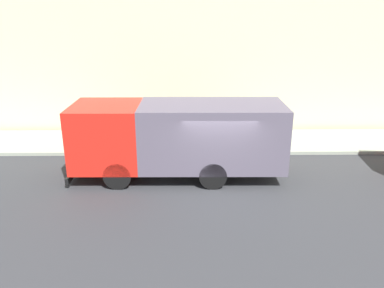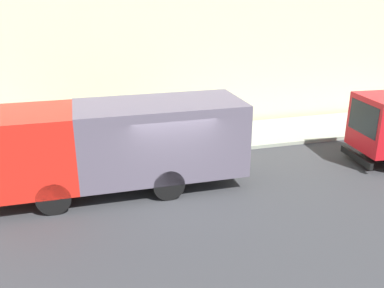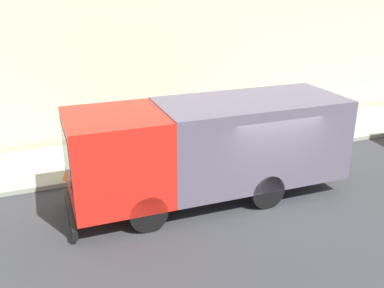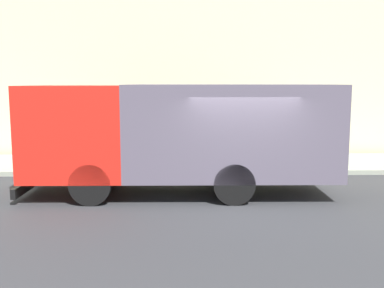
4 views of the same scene
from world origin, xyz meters
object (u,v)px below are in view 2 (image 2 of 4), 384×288
(large_utility_truck, at_px, (121,142))
(pedestrian_walking, at_px, (81,123))
(pedestrian_standing, at_px, (143,116))
(traffic_cone_orange, at_px, (12,158))
(street_sign_post, at_px, (110,122))
(pedestrian_third, at_px, (106,122))

(large_utility_truck, height_order, pedestrian_walking, large_utility_truck)
(large_utility_truck, relative_size, pedestrian_standing, 4.53)
(traffic_cone_orange, xyz_separation_m, street_sign_post, (0.17, -3.47, 0.98))
(pedestrian_walking, xyz_separation_m, street_sign_post, (-1.80, -1.01, 0.47))
(pedestrian_third, bearing_deg, pedestrian_walking, -25.85)
(large_utility_truck, height_order, pedestrian_standing, large_utility_truck)
(pedestrian_walking, relative_size, traffic_cone_orange, 2.28)
(pedestrian_walking, bearing_deg, pedestrian_standing, 59.17)
(traffic_cone_orange, bearing_deg, pedestrian_third, -64.26)
(pedestrian_third, relative_size, traffic_cone_orange, 2.39)
(pedestrian_walking, bearing_deg, street_sign_post, -4.93)
(pedestrian_walking, distance_m, traffic_cone_orange, 3.18)
(pedestrian_walking, bearing_deg, large_utility_truck, -19.88)
(pedestrian_third, distance_m, street_sign_post, 1.53)
(street_sign_post, bearing_deg, pedestrian_walking, 29.42)
(pedestrian_standing, relative_size, street_sign_post, 0.76)
(pedestrian_walking, distance_m, pedestrian_third, 1.01)
(pedestrian_standing, relative_size, pedestrian_third, 0.98)
(street_sign_post, bearing_deg, pedestrian_third, 2.23)
(pedestrian_standing, xyz_separation_m, traffic_cone_orange, (-2.12, 4.99, -0.53))
(pedestrian_standing, distance_m, traffic_cone_orange, 5.45)
(pedestrian_walking, distance_m, pedestrian_standing, 2.54)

